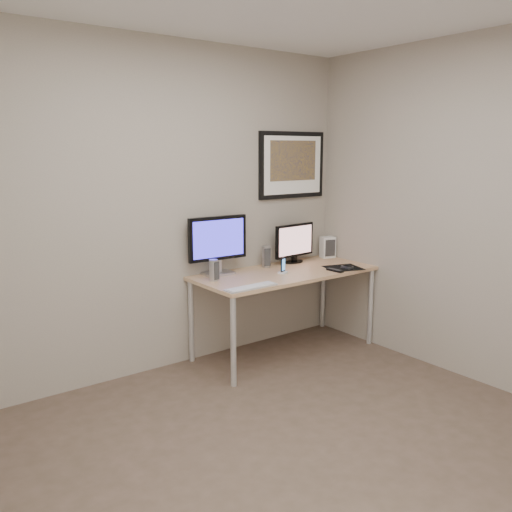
# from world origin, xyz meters

# --- Properties ---
(floor) EXTENTS (3.60, 3.60, 0.00)m
(floor) POSITION_xyz_m (0.00, 0.00, 0.00)
(floor) COLOR #4B3D2F
(floor) RESTS_ON ground
(room) EXTENTS (3.60, 3.60, 3.60)m
(room) POSITION_xyz_m (0.00, 0.45, 1.64)
(room) COLOR white
(room) RESTS_ON ground
(desk) EXTENTS (1.60, 0.70, 0.73)m
(desk) POSITION_xyz_m (1.00, 1.35, 0.66)
(desk) COLOR #AB7C53
(desk) RESTS_ON floor
(framed_art) EXTENTS (0.75, 0.04, 0.60)m
(framed_art) POSITION_xyz_m (1.35, 1.68, 1.62)
(framed_art) COLOR black
(framed_art) RESTS_ON room
(monitor_large) EXTENTS (0.54, 0.18, 0.49)m
(monitor_large) POSITION_xyz_m (0.48, 1.60, 1.00)
(monitor_large) COLOR #AEAEB3
(monitor_large) RESTS_ON desk
(monitor_tv) EXTENTS (0.46, 0.12, 0.36)m
(monitor_tv) POSITION_xyz_m (1.30, 1.58, 0.92)
(monitor_tv) COLOR black
(monitor_tv) RESTS_ON desk
(speaker_left) EXTENTS (0.08, 0.08, 0.17)m
(speaker_left) POSITION_xyz_m (0.32, 1.43, 0.82)
(speaker_left) COLOR #AEAEB3
(speaker_left) RESTS_ON desk
(speaker_right) EXTENTS (0.10, 0.10, 0.19)m
(speaker_right) POSITION_xyz_m (0.98, 1.59, 0.83)
(speaker_right) COLOR #AEAEB3
(speaker_right) RESTS_ON desk
(phone_dock) EXTENTS (0.08, 0.08, 0.14)m
(phone_dock) POSITION_xyz_m (0.93, 1.30, 0.80)
(phone_dock) COLOR black
(phone_dock) RESTS_ON desk
(keyboard) EXTENTS (0.44, 0.13, 0.02)m
(keyboard) POSITION_xyz_m (0.43, 1.07, 0.74)
(keyboard) COLOR silver
(keyboard) RESTS_ON desk
(mousepad) EXTENTS (0.36, 0.34, 0.00)m
(mousepad) POSITION_xyz_m (1.50, 1.14, 0.73)
(mousepad) COLOR black
(mousepad) RESTS_ON desk
(mouse) EXTENTS (0.06, 0.10, 0.03)m
(mouse) POSITION_xyz_m (1.51, 1.11, 0.75)
(mouse) COLOR black
(mouse) RESTS_ON mousepad
(remote) EXTENTS (0.05, 0.17, 0.02)m
(remote) POSITION_xyz_m (1.34, 1.09, 0.74)
(remote) COLOR black
(remote) RESTS_ON desk
(fan_unit) EXTENTS (0.15, 0.13, 0.20)m
(fan_unit) POSITION_xyz_m (1.72, 1.57, 0.83)
(fan_unit) COLOR silver
(fan_unit) RESTS_ON desk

